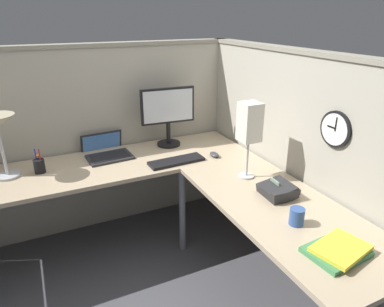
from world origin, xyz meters
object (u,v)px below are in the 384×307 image
(monitor, at_px, (168,112))
(book_stack, at_px, (338,250))
(desk_lamp_paper, at_px, (250,124))
(coffee_mug, at_px, (297,216))
(laptop, at_px, (106,151))
(wall_clock, at_px, (336,129))
(pen_cup, at_px, (39,166))
(office_phone, at_px, (278,191))
(computer_mouse, at_px, (214,155))
(keyboard, at_px, (176,161))

(monitor, height_order, book_stack, monitor)
(book_stack, distance_m, desk_lamp_paper, 0.96)
(monitor, distance_m, book_stack, 1.74)
(book_stack, bearing_deg, coffee_mug, 91.66)
(laptop, bearing_deg, wall_clock, -48.97)
(pen_cup, relative_size, book_stack, 0.58)
(laptop, distance_m, office_phone, 1.42)
(monitor, height_order, computer_mouse, monitor)
(pen_cup, distance_m, book_stack, 2.00)
(office_phone, distance_m, desk_lamp_paper, 0.47)
(monitor, distance_m, desk_lamp_paper, 0.86)
(coffee_mug, height_order, wall_clock, wall_clock)
(pen_cup, bearing_deg, wall_clock, -34.80)
(pen_cup, relative_size, wall_clock, 0.82)
(book_stack, bearing_deg, office_phone, 80.26)
(monitor, height_order, office_phone, monitor)
(laptop, relative_size, book_stack, 1.29)
(pen_cup, height_order, office_phone, pen_cup)
(desk_lamp_paper, height_order, coffee_mug, desk_lamp_paper)
(office_phone, bearing_deg, book_stack, -99.74)
(desk_lamp_paper, bearing_deg, pen_cup, 151.96)
(computer_mouse, distance_m, wall_clock, 1.00)
(monitor, height_order, coffee_mug, monitor)
(monitor, bearing_deg, book_stack, -84.02)
(desk_lamp_paper, bearing_deg, keyboard, 128.15)
(office_phone, bearing_deg, wall_clock, -20.93)
(computer_mouse, relative_size, book_stack, 0.33)
(office_phone, height_order, desk_lamp_paper, desk_lamp_paper)
(monitor, distance_m, keyboard, 0.48)
(pen_cup, bearing_deg, desk_lamp_paper, -28.04)
(office_phone, distance_m, book_stack, 0.58)
(computer_mouse, bearing_deg, office_phone, -86.29)
(coffee_mug, bearing_deg, wall_clock, 24.58)
(coffee_mug, bearing_deg, laptop, 116.01)
(monitor, height_order, keyboard, monitor)
(monitor, distance_m, wall_clock, 1.37)
(computer_mouse, xyz_separation_m, desk_lamp_paper, (0.03, -0.42, 0.37))
(pen_cup, height_order, wall_clock, wall_clock)
(computer_mouse, bearing_deg, keyboard, 175.95)
(office_phone, height_order, book_stack, office_phone)
(pen_cup, bearing_deg, office_phone, -37.36)
(computer_mouse, bearing_deg, wall_clock, -68.19)
(keyboard, height_order, wall_clock, wall_clock)
(monitor, bearing_deg, computer_mouse, -60.15)
(laptop, bearing_deg, pen_cup, -163.54)
(laptop, bearing_deg, computer_mouse, -29.04)
(wall_clock, bearing_deg, computer_mouse, 111.81)
(desk_lamp_paper, xyz_separation_m, coffee_mug, (-0.08, -0.61, -0.34))
(laptop, xyz_separation_m, office_phone, (0.81, -1.16, 0.01))
(keyboard, height_order, computer_mouse, computer_mouse)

